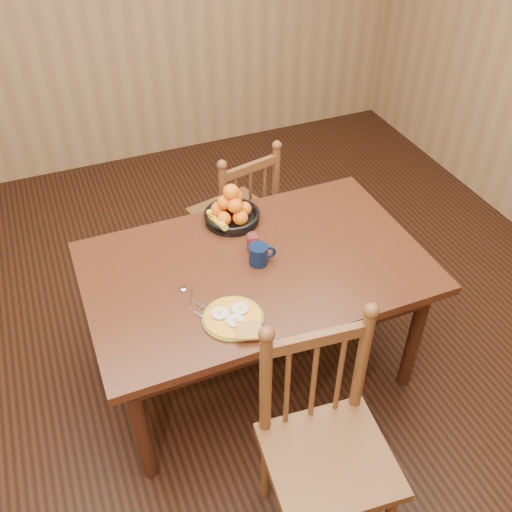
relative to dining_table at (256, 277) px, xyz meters
name	(u,v)px	position (x,y,z in m)	size (l,w,h in m)	color
room	(256,152)	(0.00, 0.00, 0.68)	(4.52, 5.02, 2.72)	black
dining_table	(256,277)	(0.00, 0.00, 0.00)	(1.60, 1.00, 0.75)	black
chair_far	(237,216)	(0.18, 0.76, -0.20)	(0.52, 0.50, 0.96)	#532F18
chair_near	(325,447)	(-0.06, -0.86, -0.15)	(0.52, 0.50, 1.06)	#532F18
breakfast_plate	(234,318)	(-0.22, -0.30, 0.10)	(0.26, 0.30, 0.04)	#59601E
fork	(204,314)	(-0.33, -0.22, 0.09)	(0.08, 0.18, 0.00)	silver
spoon	(186,291)	(-0.36, -0.06, 0.09)	(0.06, 0.16, 0.01)	silver
coffee_mug	(259,255)	(0.02, 0.00, 0.14)	(0.13, 0.09, 0.10)	#091636
juice_glass	(253,243)	(0.03, 0.10, 0.13)	(0.06, 0.06, 0.09)	silver
fruit_bowl	(231,211)	(0.01, 0.36, 0.15)	(0.29, 0.29, 0.22)	black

